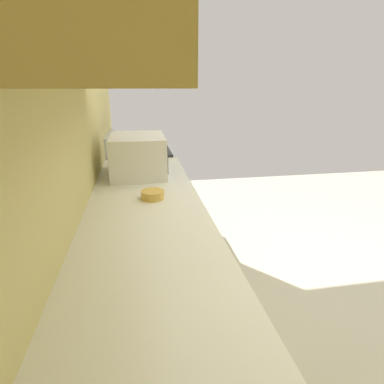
% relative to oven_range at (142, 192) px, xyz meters
% --- Properties ---
extents(ground_plane, '(6.59, 6.59, 0.00)m').
position_rel_oven_range_xyz_m(ground_plane, '(-1.51, -1.28, -0.46)').
color(ground_plane, beige).
extents(wall_back, '(4.24, 0.12, 2.57)m').
position_rel_oven_range_xyz_m(wall_back, '(-1.51, 0.37, 0.82)').
color(wall_back, '#DBCB77').
rests_on(wall_back, ground_plane).
extents(counter_run, '(3.21, 0.65, 0.89)m').
position_rel_oven_range_xyz_m(counter_run, '(-1.96, -0.00, -0.02)').
color(counter_run, '#D8C571').
rests_on(counter_run, ground_plane).
extents(oven_range, '(0.71, 0.63, 1.07)m').
position_rel_oven_range_xyz_m(oven_range, '(0.00, 0.00, 0.00)').
color(oven_range, '#B7BABF').
rests_on(oven_range, ground_plane).
extents(microwave, '(0.51, 0.39, 0.28)m').
position_rel_oven_range_xyz_m(microwave, '(-0.85, 0.02, 0.57)').
color(microwave, white).
rests_on(microwave, counter_run).
extents(bowl, '(0.13, 0.13, 0.05)m').
position_rel_oven_range_xyz_m(bowl, '(-1.39, -0.05, 0.46)').
color(bowl, gold).
rests_on(bowl, counter_run).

